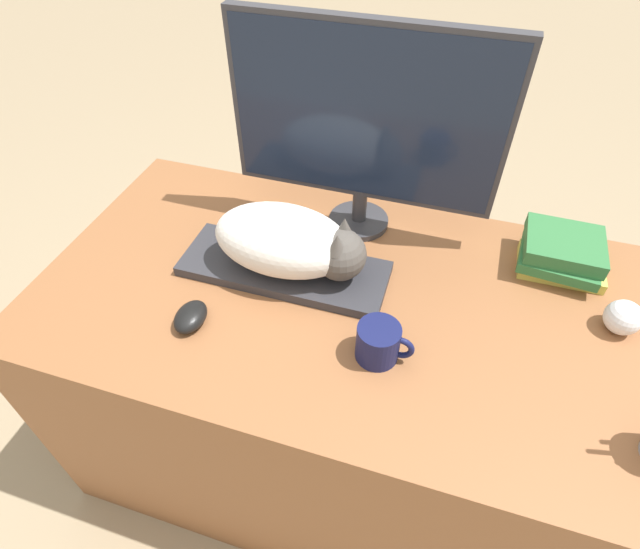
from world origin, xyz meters
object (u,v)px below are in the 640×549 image
(baseball, at_px, (623,317))
(book_stack, at_px, (562,254))
(monitor, at_px, (365,122))
(computer_mouse, at_px, (191,317))
(coffee_mug, at_px, (379,343))
(cat, at_px, (292,242))
(keyboard, at_px, (284,269))

(baseball, bearing_deg, book_stack, 127.14)
(monitor, height_order, book_stack, monitor)
(computer_mouse, bearing_deg, coffee_mug, 5.05)
(coffee_mug, height_order, book_stack, book_stack)
(cat, height_order, baseball, cat)
(monitor, distance_m, baseball, 0.67)
(cat, distance_m, baseball, 0.70)
(cat, height_order, monitor, monitor)
(monitor, relative_size, computer_mouse, 6.91)
(monitor, distance_m, coffee_mug, 0.48)
(keyboard, bearing_deg, cat, -0.00)
(monitor, height_order, computer_mouse, monitor)
(baseball, xyz_separation_m, book_stack, (-0.12, 0.15, 0.01))
(keyboard, relative_size, book_stack, 2.44)
(monitor, distance_m, book_stack, 0.54)
(cat, relative_size, computer_mouse, 3.86)
(computer_mouse, bearing_deg, book_stack, 28.68)
(keyboard, xyz_separation_m, monitor, (0.12, 0.23, 0.27))
(book_stack, bearing_deg, cat, -160.87)
(monitor, xyz_separation_m, coffee_mug, (0.14, -0.39, -0.25))
(keyboard, distance_m, book_stack, 0.64)
(monitor, bearing_deg, book_stack, -2.85)
(computer_mouse, xyz_separation_m, book_stack, (0.74, 0.40, 0.03))
(baseball, bearing_deg, coffee_mug, -155.08)
(monitor, bearing_deg, keyboard, -117.91)
(computer_mouse, height_order, coffee_mug, coffee_mug)
(monitor, xyz_separation_m, book_stack, (0.48, -0.02, -0.24))
(keyboard, height_order, cat, cat)
(coffee_mug, bearing_deg, book_stack, 46.95)
(keyboard, bearing_deg, book_stack, 18.49)
(monitor, distance_m, computer_mouse, 0.56)
(monitor, height_order, coffee_mug, monitor)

